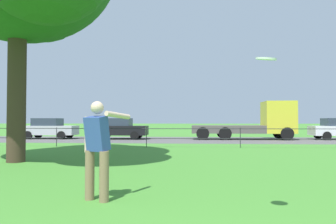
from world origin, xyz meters
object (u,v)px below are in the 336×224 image
flatbed_truck_center (258,123)px  car_silver_left (49,128)px  person_thrower (98,147)px  frisbee (266,59)px  car_black_right (120,129)px

flatbed_truck_center → car_silver_left: bearing=-178.5°
person_thrower → frisbee: frisbee is taller
car_black_right → car_silver_left: bearing=179.4°
frisbee → car_silver_left: 22.32m
frisbee → flatbed_truck_center: 19.76m
car_silver_left → flatbed_truck_center: bearing=1.5°
car_silver_left → car_black_right: bearing=-0.6°
car_silver_left → car_black_right: (5.41, -0.06, 0.00)m
frisbee → person_thrower: bearing=157.6°
frisbee → car_silver_left: bearing=121.7°
car_silver_left → flatbed_truck_center: size_ratio=0.55×
frisbee → car_black_right: size_ratio=0.09×
car_silver_left → frisbee: bearing=-58.3°
person_thrower → car_silver_left: bearing=117.0°
car_black_right → flatbed_truck_center: flatbed_truck_center is taller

